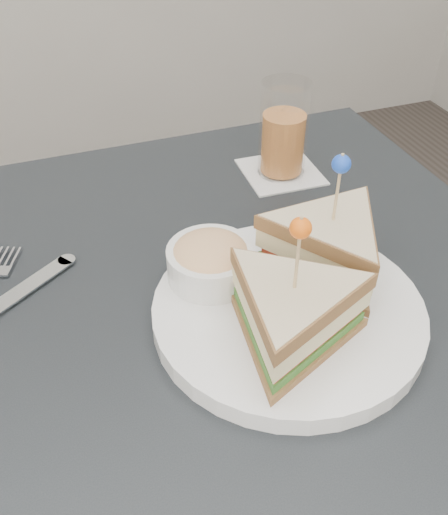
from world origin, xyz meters
TOP-DOWN VIEW (x-y plane):
  - table at (0.00, 0.00)m, footprint 0.80×0.80m
  - plate_meal at (0.07, -0.05)m, footprint 0.35×0.33m
  - drink_set at (0.18, 0.23)m, footprint 0.12×0.12m

SIDE VIEW (x-z plane):
  - table at x=0.00m, z-range 0.30..1.05m
  - plate_meal at x=0.07m, z-range 0.71..0.88m
  - drink_set at x=0.18m, z-range 0.74..0.88m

